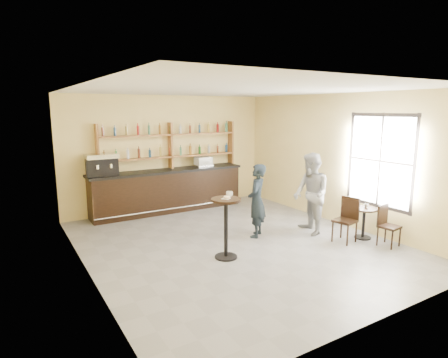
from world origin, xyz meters
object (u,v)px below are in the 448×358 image
pastry_case (203,162)px  man_main (257,201)px  pedestal_table (226,229)px  patron_second (311,194)px  espresso_machine (102,165)px  cafe_table (364,223)px  chair_south (389,226)px  chair_west (345,220)px  bar_counter (168,190)px

pastry_case → man_main: man_main is taller
pastry_case → man_main: (-0.27, -3.01, -0.50)m
pastry_case → pedestal_table: size_ratio=0.40×
pastry_case → man_main: 3.06m
patron_second → espresso_machine: bearing=-114.7°
man_main → cafe_table: 2.41m
man_main → chair_south: bearing=92.3°
pastry_case → espresso_machine: bearing=175.9°
patron_second → chair_west: bearing=33.9°
man_main → patron_second: bearing=114.2°
bar_counter → chair_south: bearing=-60.0°
man_main → patron_second: size_ratio=0.88×
cafe_table → patron_second: 1.30m
pastry_case → chair_south: size_ratio=0.55×
pedestal_table → chair_south: pedestal_table is taller
espresso_machine → chair_west: size_ratio=0.79×
pastry_case → cafe_table: pastry_case is taller
chair_west → patron_second: patron_second is taller
pedestal_table → cafe_table: 3.25m
espresso_machine → patron_second: 5.17m
chair_west → patron_second: size_ratio=0.52×
cafe_table → man_main: bearing=145.6°
bar_counter → pastry_case: bearing=0.0°
espresso_machine → pastry_case: espresso_machine is taller
chair_west → chair_south: 0.89m
bar_counter → patron_second: (2.02, -3.48, 0.34)m
pedestal_table → chair_south: (3.23, -1.23, -0.16)m
espresso_machine → cafe_table: size_ratio=1.11×
espresso_machine → cafe_table: espresso_machine is taller
espresso_machine → patron_second: size_ratio=0.41×
espresso_machine → pedestal_table: size_ratio=0.65×
man_main → chair_west: bearing=93.8°
pastry_case → patron_second: 3.62m
pastry_case → patron_second: (0.90, -3.48, -0.39)m
espresso_machine → pastry_case: size_ratio=1.63×
bar_counter → espresso_machine: bearing=180.0°
pastry_case → pedestal_table: 4.07m
chair_south → pedestal_table: bearing=152.3°
man_main → patron_second: 1.26m
pedestal_table → cafe_table: (3.18, -0.63, -0.24)m
man_main → pastry_case: bearing=-138.7°
pastry_case → chair_south: pastry_case is taller
bar_counter → chair_south: (2.85, -4.94, -0.16)m
patron_second → bar_counter: bearing=-131.9°
bar_counter → man_main: (0.85, -3.01, 0.23)m
cafe_table → patron_second: size_ratio=0.37×
man_main → chair_west: man_main is taller
chair_west → chair_south: (0.60, -0.65, -0.05)m
pedestal_table → patron_second: bearing=5.5°
chair_west → patron_second: 0.95m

